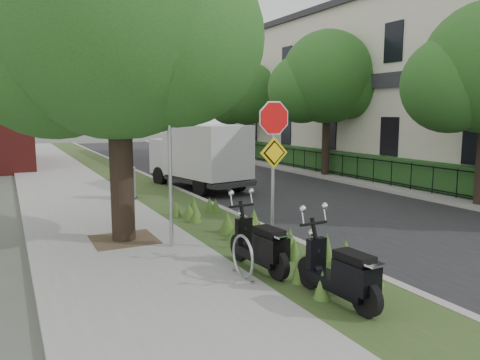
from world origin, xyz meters
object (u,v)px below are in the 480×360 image
at_px(sign_assembly, 274,145).
at_px(utility_cabinet, 124,184).
at_px(scooter_far, 346,279).
at_px(scooter_near, 264,250).
at_px(box_truck, 200,154).

distance_m(sign_assembly, utility_cabinet, 7.69).
bearing_deg(scooter_far, utility_cabinet, 95.06).
bearing_deg(utility_cabinet, sign_assembly, -79.24).
relative_size(sign_assembly, utility_cabinet, 3.07).
height_order(sign_assembly, scooter_near, sign_assembly).
distance_m(scooter_far, box_truck, 11.78).
relative_size(sign_assembly, scooter_far, 1.80).
bearing_deg(scooter_far, scooter_near, 101.16).
bearing_deg(scooter_near, scooter_far, -78.84).
height_order(scooter_far, box_truck, box_truck).
bearing_deg(sign_assembly, utility_cabinet, 100.76).
height_order(scooter_near, utility_cabinet, utility_cabinet).
relative_size(sign_assembly, scooter_near, 1.80).
height_order(scooter_near, scooter_far, scooter_far).
height_order(sign_assembly, box_truck, sign_assembly).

